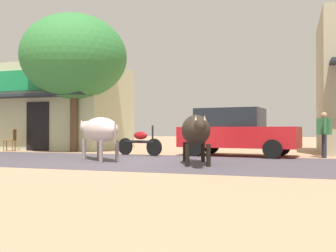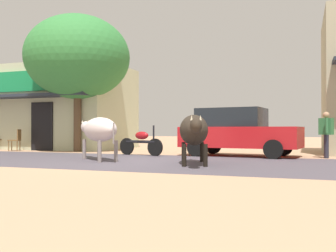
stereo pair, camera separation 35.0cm
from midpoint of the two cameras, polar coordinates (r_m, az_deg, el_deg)
The scene contains 10 objects.
ground at distance 11.17m, azimuth -4.93°, elevation -5.19°, with size 80.00×80.00×0.00m, color tan.
asphalt_road at distance 11.17m, azimuth -4.93°, elevation -5.18°, with size 72.00×5.33×0.00m, color #4E474F.
storefront_left_cafe at distance 19.48m, azimuth -15.03°, elevation 2.58°, with size 6.36×5.12×3.92m.
roadside_tree at distance 16.61m, azimuth -12.70°, elevation 9.91°, with size 4.34×4.34×5.66m.
parked_hatchback_car at distance 13.40m, azimuth 11.04°, elevation -0.81°, with size 4.17×2.24×1.64m.
parked_motorcycle at distance 13.48m, azimuth -3.25°, elevation -2.41°, with size 1.82×0.55×1.05m.
cow_near_brown at distance 11.47m, azimuth -9.42°, elevation -0.58°, with size 2.39×2.19×1.26m.
cow_far_dark at distance 10.02m, azimuth 4.85°, elevation -0.65°, with size 1.39×2.78×1.29m.
pedestrian_by_shop at distance 13.22m, azimuth 23.18°, elevation -0.72°, with size 0.47×0.61×1.47m.
cafe_chair_near_tree at distance 17.61m, azimuth -21.12°, elevation -1.79°, with size 0.57×0.57×0.92m.
Camera 2 is at (4.80, -10.07, 0.90)m, focal length 40.98 mm.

